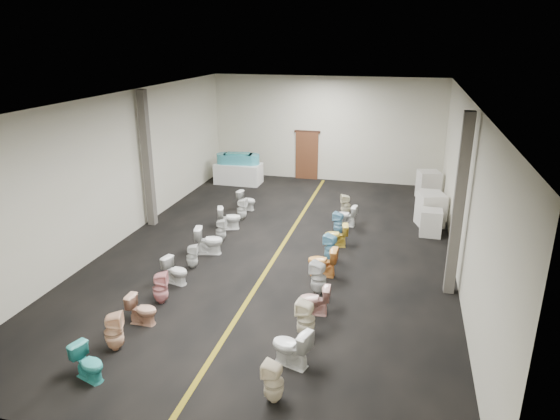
# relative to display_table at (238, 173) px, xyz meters

# --- Properties ---
(floor) EXTENTS (16.00, 16.00, 0.00)m
(floor) POSITION_rel_display_table_xyz_m (3.52, -6.46, -0.44)
(floor) COLOR black
(floor) RESTS_ON ground
(ceiling) EXTENTS (16.00, 16.00, 0.00)m
(ceiling) POSITION_rel_display_table_xyz_m (3.52, -6.46, 4.06)
(ceiling) COLOR black
(ceiling) RESTS_ON ground
(wall_back) EXTENTS (10.00, 0.00, 10.00)m
(wall_back) POSITION_rel_display_table_xyz_m (3.52, 1.54, 1.81)
(wall_back) COLOR beige
(wall_back) RESTS_ON ground
(wall_front) EXTENTS (10.00, 0.00, 10.00)m
(wall_front) POSITION_rel_display_table_xyz_m (3.52, -14.46, 1.81)
(wall_front) COLOR beige
(wall_front) RESTS_ON ground
(wall_left) EXTENTS (0.00, 16.00, 16.00)m
(wall_left) POSITION_rel_display_table_xyz_m (-1.48, -6.46, 1.81)
(wall_left) COLOR beige
(wall_left) RESTS_ON ground
(wall_right) EXTENTS (0.00, 16.00, 16.00)m
(wall_right) POSITION_rel_display_table_xyz_m (8.52, -6.46, 1.81)
(wall_right) COLOR beige
(wall_right) RESTS_ON ground
(aisle_stripe) EXTENTS (0.12, 15.60, 0.01)m
(aisle_stripe) POSITION_rel_display_table_xyz_m (3.52, -6.46, -0.43)
(aisle_stripe) COLOR olive
(aisle_stripe) RESTS_ON floor
(back_door) EXTENTS (1.00, 0.10, 2.10)m
(back_door) POSITION_rel_display_table_xyz_m (2.72, 1.48, 0.61)
(back_door) COLOR #562D19
(back_door) RESTS_ON floor
(door_frame) EXTENTS (1.15, 0.08, 0.10)m
(door_frame) POSITION_rel_display_table_xyz_m (2.72, 1.49, 1.68)
(door_frame) COLOR #331C11
(door_frame) RESTS_ON back_door
(column_left) EXTENTS (0.25, 0.25, 4.50)m
(column_left) POSITION_rel_display_table_xyz_m (-1.23, -5.46, 1.81)
(column_left) COLOR #59544C
(column_left) RESTS_ON floor
(column_right) EXTENTS (0.25, 0.25, 4.50)m
(column_right) POSITION_rel_display_table_xyz_m (8.27, -7.96, 1.81)
(column_right) COLOR #59544C
(column_right) RESTS_ON floor
(display_table) EXTENTS (1.98, 1.00, 0.87)m
(display_table) POSITION_rel_display_table_xyz_m (0.00, 0.00, 0.00)
(display_table) COLOR white
(display_table) RESTS_ON floor
(bathtub) EXTENTS (1.85, 0.80, 0.55)m
(bathtub) POSITION_rel_display_table_xyz_m (-0.00, 0.00, 0.63)
(bathtub) COLOR teal
(bathtub) RESTS_ON display_table
(appliance_crate_a) EXTENTS (0.67, 0.67, 0.85)m
(appliance_crate_a) POSITION_rel_display_table_xyz_m (7.92, -4.16, -0.01)
(appliance_crate_a) COLOR beige
(appliance_crate_a) RESTS_ON floor
(appliance_crate_b) EXTENTS (1.03, 1.03, 1.12)m
(appliance_crate_b) POSITION_rel_display_table_xyz_m (7.92, -3.26, 0.12)
(appliance_crate_b) COLOR silver
(appliance_crate_b) RESTS_ON floor
(appliance_crate_c) EXTENTS (0.76, 0.76, 0.84)m
(appliance_crate_c) POSITION_rel_display_table_xyz_m (7.92, -2.11, -0.02)
(appliance_crate_c) COLOR silver
(appliance_crate_c) RESTS_ON floor
(appliance_crate_d) EXTENTS (0.96, 0.96, 1.11)m
(appliance_crate_d) POSITION_rel_display_table_xyz_m (7.92, -0.24, 0.12)
(appliance_crate_d) COLOR silver
(appliance_crate_d) RESTS_ON floor
(toilet_left_0) EXTENTS (0.76, 0.58, 0.69)m
(toilet_left_0) POSITION_rel_display_table_xyz_m (1.56, -13.17, -0.09)
(toilet_left_0) COLOR #35ADA9
(toilet_left_0) RESTS_ON floor
(toilet_left_1) EXTENTS (0.49, 0.49, 0.84)m
(toilet_left_1) POSITION_rel_display_table_xyz_m (1.51, -12.23, -0.02)
(toilet_left_1) COLOR beige
(toilet_left_1) RESTS_ON floor
(toilet_left_2) EXTENTS (0.67, 0.38, 0.68)m
(toilet_left_2) POSITION_rel_display_table_xyz_m (1.57, -11.20, -0.10)
(toilet_left_2) COLOR tan
(toilet_left_2) RESTS_ON floor
(toilet_left_3) EXTENTS (0.46, 0.46, 0.80)m
(toilet_left_3) POSITION_rel_display_table_xyz_m (1.54, -10.27, -0.04)
(toilet_left_3) COLOR pink
(toilet_left_3) RESTS_ON floor
(toilet_left_4) EXTENTS (0.76, 0.54, 0.70)m
(toilet_left_4) POSITION_rel_display_table_xyz_m (1.44, -9.24, -0.09)
(toilet_left_4) COLOR white
(toilet_left_4) RESTS_ON floor
(toilet_left_5) EXTENTS (0.38, 0.38, 0.69)m
(toilet_left_5) POSITION_rel_display_table_xyz_m (1.48, -8.30, -0.09)
(toilet_left_5) COLOR white
(toilet_left_5) RESTS_ON floor
(toilet_left_6) EXTENTS (0.88, 0.63, 0.82)m
(toilet_left_6) POSITION_rel_display_table_xyz_m (1.57, -7.28, -0.03)
(toilet_left_6) COLOR white
(toilet_left_6) RESTS_ON floor
(toilet_left_7) EXTENTS (0.38, 0.37, 0.72)m
(toilet_left_7) POSITION_rel_display_table_xyz_m (1.57, -6.30, -0.08)
(toilet_left_7) COLOR silver
(toilet_left_7) RESTS_ON floor
(toilet_left_8) EXTENTS (0.85, 0.66, 0.77)m
(toilet_left_8) POSITION_rel_display_table_xyz_m (1.47, -5.24, -0.05)
(toilet_left_8) COLOR white
(toilet_left_8) RESTS_ON floor
(toilet_left_9) EXTENTS (0.36, 0.35, 0.75)m
(toilet_left_9) POSITION_rel_display_table_xyz_m (1.58, -4.28, -0.06)
(toilet_left_9) COLOR white
(toilet_left_9) RESTS_ON floor
(toilet_left_10) EXTENTS (0.75, 0.51, 0.70)m
(toilet_left_10) POSITION_rel_display_table_xyz_m (1.42, -3.25, -0.09)
(toilet_left_10) COLOR white
(toilet_left_10) RESTS_ON floor
(toilet_right_0) EXTENTS (0.41, 0.40, 0.79)m
(toilet_right_0) POSITION_rel_display_table_xyz_m (5.04, -12.91, -0.04)
(toilet_right_0) COLOR #F4E5C5
(toilet_right_0) RESTS_ON floor
(toilet_right_1) EXTENTS (0.90, 0.68, 0.81)m
(toilet_right_1) POSITION_rel_display_table_xyz_m (5.10, -11.83, -0.03)
(toilet_right_1) COLOR white
(toilet_right_1) RESTS_ON floor
(toilet_right_2) EXTENTS (0.44, 0.44, 0.86)m
(toilet_right_2) POSITION_rel_display_table_xyz_m (5.19, -10.83, -0.01)
(toilet_right_2) COLOR #F5EACB
(toilet_right_2) RESTS_ON floor
(toilet_right_3) EXTENTS (0.72, 0.44, 0.72)m
(toilet_right_3) POSITION_rel_display_table_xyz_m (5.20, -9.85, -0.08)
(toilet_right_3) COLOR #D39991
(toilet_right_3) RESTS_ON floor
(toilet_right_4) EXTENTS (0.48, 0.47, 0.85)m
(toilet_right_4) POSITION_rel_display_table_xyz_m (5.11, -8.87, -0.01)
(toilet_right_4) COLOR silver
(toilet_right_4) RESTS_ON floor
(toilet_right_5) EXTENTS (0.79, 0.46, 0.80)m
(toilet_right_5) POSITION_rel_display_table_xyz_m (5.04, -7.88, -0.04)
(toilet_right_5) COLOR #E79542
(toilet_right_5) RESTS_ON floor
(toilet_right_6) EXTENTS (0.47, 0.47, 0.82)m
(toilet_right_6) POSITION_rel_display_table_xyz_m (5.12, -6.95, -0.03)
(toilet_right_6) COLOR #6FB7D6
(toilet_right_6) RESTS_ON floor
(toilet_right_7) EXTENTS (0.77, 0.53, 0.72)m
(toilet_right_7) POSITION_rel_display_table_xyz_m (5.11, -5.84, -0.08)
(toilet_right_7) COLOR yellow
(toilet_right_7) RESTS_ON floor
(toilet_right_8) EXTENTS (0.42, 0.41, 0.75)m
(toilet_right_8) POSITION_rel_display_table_xyz_m (5.05, -4.83, -0.06)
(toilet_right_8) COLOR #75B2D3
(toilet_right_8) RESTS_ON floor
(toilet_right_9) EXTENTS (0.75, 0.49, 0.72)m
(toilet_right_9) POSITION_rel_display_table_xyz_m (5.18, -3.99, -0.08)
(toilet_right_9) COLOR white
(toilet_right_9) RESTS_ON floor
(toilet_right_10) EXTENTS (0.45, 0.44, 0.77)m
(toilet_right_10) POSITION_rel_display_table_xyz_m (5.04, -2.97, -0.05)
(toilet_right_10) COLOR beige
(toilet_right_10) RESTS_ON floor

